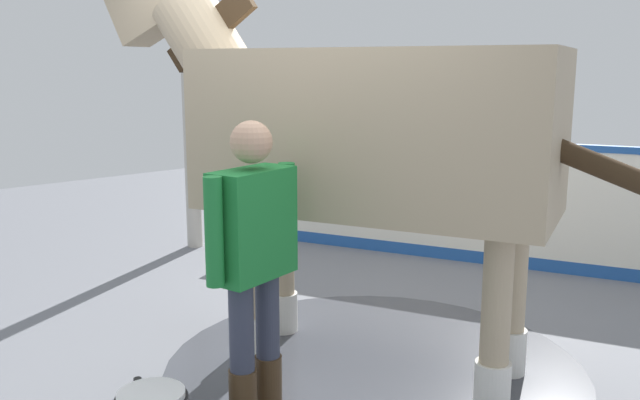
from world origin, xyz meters
TOP-DOWN VIEW (x-y plane):
  - ground_plane at (0.00, 0.00)m, footprint 16.00×16.00m
  - wet_patch at (0.21, 0.10)m, footprint 2.65×2.65m
  - barrier_wall at (-0.78, 2.50)m, footprint 4.06×1.75m
  - roof_post_near at (-3.07, 0.82)m, footprint 0.16×0.16m
  - horse at (0.11, 0.06)m, footprint 3.25×1.71m
  - handler at (0.24, -0.85)m, footprint 0.32×0.64m

SIDE VIEW (x-z plane):
  - ground_plane at x=0.00m, z-range -0.02..0.00m
  - wet_patch at x=0.21m, z-range 0.00..0.00m
  - barrier_wall at x=-0.78m, z-range -0.04..1.15m
  - handler at x=0.24m, z-range 0.12..1.72m
  - horse at x=0.11m, z-range 0.19..2.75m
  - roof_post_near at x=-3.07m, z-range 0.00..3.17m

